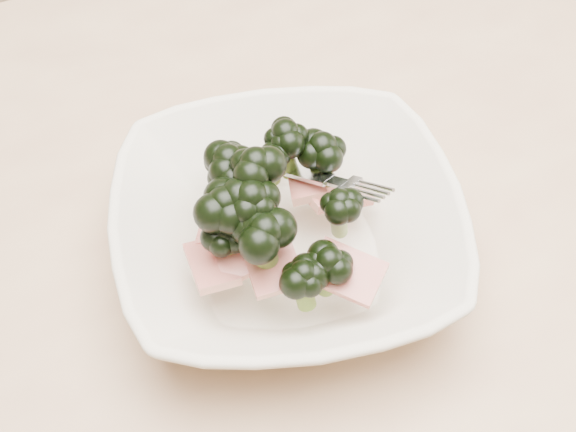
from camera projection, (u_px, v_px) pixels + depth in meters
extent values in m
cube|color=tan|center=(361.00, 212.00, 0.68)|extent=(1.20, 0.80, 0.04)
cylinder|color=tan|center=(536.00, 104.00, 1.32)|extent=(0.06, 0.06, 0.71)
imported|color=beige|center=(288.00, 232.00, 0.60)|extent=(0.32, 0.32, 0.06)
cylinder|color=#526C24|center=(266.00, 258.00, 0.55)|extent=(0.03, 0.02, 0.05)
ellipsoid|color=black|center=(265.00, 231.00, 0.53)|extent=(0.04, 0.04, 0.03)
cylinder|color=#526C24|center=(339.00, 223.00, 0.57)|extent=(0.02, 0.02, 0.04)
ellipsoid|color=black|center=(340.00, 201.00, 0.55)|extent=(0.03, 0.03, 0.02)
cylinder|color=#526C24|center=(253.00, 224.00, 0.56)|extent=(0.02, 0.02, 0.04)
ellipsoid|color=black|center=(251.00, 197.00, 0.54)|extent=(0.04, 0.04, 0.03)
cylinder|color=#526C24|center=(257.00, 189.00, 0.56)|extent=(0.02, 0.02, 0.04)
ellipsoid|color=black|center=(256.00, 163.00, 0.54)|extent=(0.04, 0.04, 0.03)
cylinder|color=#526C24|center=(285.00, 157.00, 0.61)|extent=(0.02, 0.02, 0.04)
ellipsoid|color=black|center=(285.00, 133.00, 0.59)|extent=(0.04, 0.04, 0.03)
cylinder|color=#526C24|center=(235.00, 204.00, 0.58)|extent=(0.02, 0.02, 0.04)
ellipsoid|color=black|center=(233.00, 180.00, 0.56)|extent=(0.04, 0.04, 0.03)
cylinder|color=#526C24|center=(321.00, 170.00, 0.62)|extent=(0.02, 0.03, 0.04)
ellipsoid|color=black|center=(322.00, 147.00, 0.60)|extent=(0.04, 0.04, 0.03)
cylinder|color=#526C24|center=(328.00, 279.00, 0.56)|extent=(0.01, 0.02, 0.03)
ellipsoid|color=black|center=(329.00, 261.00, 0.54)|extent=(0.03, 0.03, 0.03)
cylinder|color=#526C24|center=(303.00, 291.00, 0.55)|extent=(0.02, 0.02, 0.03)
ellipsoid|color=black|center=(304.00, 274.00, 0.54)|extent=(0.03, 0.03, 0.03)
cylinder|color=#526C24|center=(227.00, 230.00, 0.56)|extent=(0.02, 0.02, 0.04)
ellipsoid|color=black|center=(225.00, 203.00, 0.54)|extent=(0.04, 0.04, 0.03)
cylinder|color=#526C24|center=(232.00, 180.00, 0.62)|extent=(0.02, 0.02, 0.04)
ellipsoid|color=black|center=(230.00, 158.00, 0.60)|extent=(0.04, 0.04, 0.03)
cylinder|color=#526C24|center=(261.00, 248.00, 0.55)|extent=(0.02, 0.02, 0.04)
ellipsoid|color=black|center=(260.00, 227.00, 0.53)|extent=(0.04, 0.04, 0.03)
cylinder|color=#526C24|center=(227.00, 252.00, 0.57)|extent=(0.02, 0.02, 0.03)
ellipsoid|color=black|center=(225.00, 234.00, 0.55)|extent=(0.03, 0.03, 0.03)
cylinder|color=#526C24|center=(248.00, 193.00, 0.57)|extent=(0.01, 0.02, 0.03)
ellipsoid|color=black|center=(247.00, 175.00, 0.56)|extent=(0.03, 0.03, 0.03)
cylinder|color=#526C24|center=(230.00, 188.00, 0.59)|extent=(0.03, 0.02, 0.05)
ellipsoid|color=black|center=(228.00, 160.00, 0.56)|extent=(0.04, 0.04, 0.03)
cylinder|color=#526C24|center=(274.00, 171.00, 0.60)|extent=(0.01, 0.01, 0.02)
ellipsoid|color=black|center=(274.00, 156.00, 0.59)|extent=(0.03, 0.03, 0.02)
cube|color=maroon|center=(347.00, 272.00, 0.55)|extent=(0.06, 0.06, 0.02)
cube|color=maroon|center=(271.00, 262.00, 0.55)|extent=(0.04, 0.05, 0.02)
cube|color=maroon|center=(242.00, 187.00, 0.60)|extent=(0.05, 0.06, 0.03)
cube|color=maroon|center=(212.00, 264.00, 0.56)|extent=(0.04, 0.05, 0.01)
cube|color=maroon|center=(340.00, 198.00, 0.61)|extent=(0.05, 0.02, 0.02)
cube|color=maroon|center=(223.00, 231.00, 0.59)|extent=(0.05, 0.05, 0.02)
cube|color=maroon|center=(307.00, 184.00, 0.62)|extent=(0.04, 0.05, 0.02)
cube|color=maroon|center=(236.00, 256.00, 0.56)|extent=(0.03, 0.04, 0.02)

